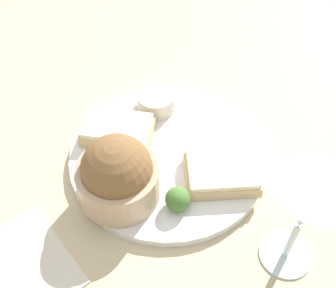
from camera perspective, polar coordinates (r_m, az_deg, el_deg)
ground_plane at (r=0.62m, az=-0.00°, el=-2.02°), size 4.00×4.00×0.00m
dinner_plate at (r=0.62m, az=-0.00°, el=-1.62°), size 0.29×0.29×0.01m
salad_bowl at (r=0.54m, az=-6.84°, el=-4.20°), size 0.11×0.11×0.10m
sauce_ramekin at (r=0.67m, az=-1.64°, el=5.96°), size 0.06×0.06×0.03m
cheese_toast_near at (r=0.58m, az=7.28°, el=-3.84°), size 0.12×0.12×0.03m
cheese_toast_far at (r=0.63m, az=-6.80°, el=1.93°), size 0.12×0.10×0.03m
wine_glass at (r=0.47m, az=18.23°, el=-8.40°), size 0.09×0.09×0.15m
garnish at (r=0.55m, az=1.31°, el=-7.46°), size 0.03×0.03×0.03m
napkin at (r=0.56m, az=-20.84°, el=-16.38°), size 0.17×0.17×0.01m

